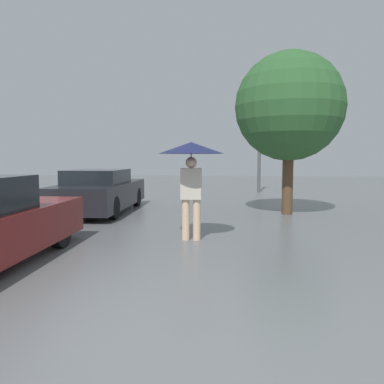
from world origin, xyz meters
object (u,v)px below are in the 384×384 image
pedestrian (191,158)px  tree (289,107)px  parked_car_farthest (100,192)px  street_lamp (260,135)px

pedestrian → tree: (2.44, 3.49, 1.40)m
parked_car_farthest → street_lamp: bearing=51.5°
tree → street_lamp: 6.78m
street_lamp → parked_car_farthest: bearing=-128.5°
tree → pedestrian: bearing=-124.9°
tree → street_lamp: bearing=90.6°
parked_car_farthest → street_lamp: street_lamp is taller
parked_car_farthest → street_lamp: size_ratio=1.07×
pedestrian → tree: bearing=55.1°
pedestrian → street_lamp: bearing=77.0°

